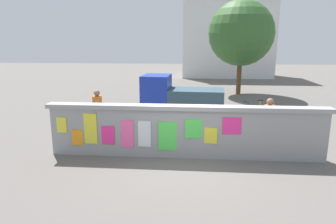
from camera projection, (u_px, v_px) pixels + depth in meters
ground at (189, 103)px, 16.84m from camera, size 60.00×60.00×0.00m
poster_wall at (185, 131)px, 8.89m from camera, size 8.11×0.42×1.54m
auto_rickshaw_truck at (178, 97)px, 13.78m from camera, size 3.69×1.73×1.85m
motorcycle at (219, 129)px, 10.25m from camera, size 1.89×0.62×0.87m
bicycle_near at (151, 132)px, 10.24m from camera, size 1.71×0.44×0.95m
bicycle_far at (256, 113)px, 12.92m from camera, size 1.65×0.62×0.95m
person_walking at (97, 107)px, 11.15m from camera, size 0.43×0.43×1.62m
person_bystander at (269, 118)px, 9.55m from camera, size 0.37×0.37×1.62m
tree_roadside at (241, 33)px, 18.98m from camera, size 4.03×4.03×5.82m
building_background at (227, 37)px, 29.19m from camera, size 8.52×5.04×7.35m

